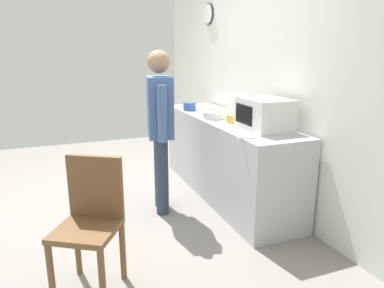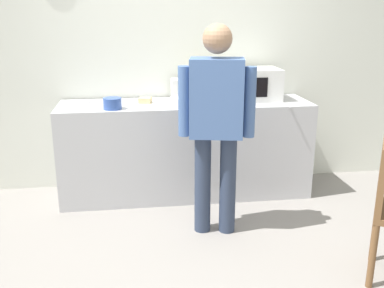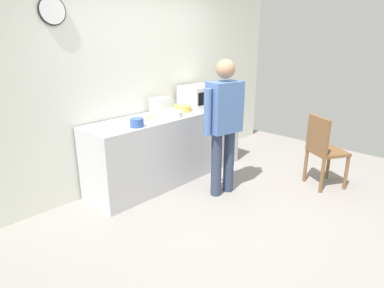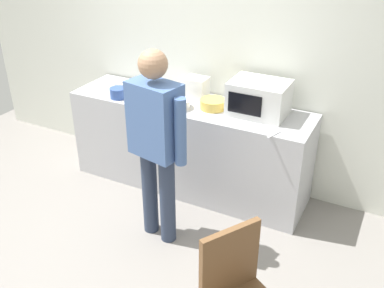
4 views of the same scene
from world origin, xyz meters
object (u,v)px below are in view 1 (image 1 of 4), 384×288
toaster (239,109)px  cereal_bowl (237,118)px  microwave (265,114)px  mixing_bowl (213,115)px  salad_bowl (190,106)px  sandwich_plate (210,111)px  fork_utensil (246,138)px  person_standing (160,121)px  wooden_chair (91,218)px  spoon_utensil (208,106)px

toaster → cereal_bowl: bearing=-33.0°
microwave → mixing_bowl: (-0.70, -0.21, -0.11)m
salad_bowl → toaster: bearing=27.9°
sandwich_plate → fork_utensil: sandwich_plate is taller
sandwich_plate → salad_bowl: 0.33m
cereal_bowl → fork_utensil: (0.66, -0.26, -0.04)m
salad_bowl → toaster: 0.75m
mixing_bowl → fork_utensil: 0.97m
microwave → sandwich_plate: bearing=-174.5°
sandwich_plate → salad_bowl: size_ratio=1.53×
sandwich_plate → fork_utensil: 1.31m
microwave → person_standing: person_standing is taller
salad_bowl → toaster: size_ratio=0.73×
cereal_bowl → microwave: bearing=10.8°
microwave → cereal_bowl: microwave is taller
microwave → toaster: microwave is taller
toaster → person_standing: 0.98m
cereal_bowl → person_standing: (-0.12, -0.80, 0.01)m
microwave → fork_utensil: 0.45m
salad_bowl → person_standing: (0.80, -0.62, 0.00)m
mixing_bowl → microwave: bearing=16.8°
mixing_bowl → person_standing: person_standing is taller
microwave → salad_bowl: size_ratio=3.11×
salad_bowl → wooden_chair: 2.37m
sandwich_plate → fork_utensil: bearing=-10.5°
fork_utensil → mixing_bowl: bearing=172.5°
microwave → fork_utensil: (0.26, -0.34, -0.15)m
sandwich_plate → spoon_utensil: 0.54m
microwave → wooden_chair: 1.85m
salad_bowl → spoon_utensil: size_ratio=0.94×
salad_bowl → cereal_bowl: salad_bowl is taller
salad_bowl → cereal_bowl: size_ratio=0.68×
spoon_utensil → person_standing: bearing=-43.6°
spoon_utensil → person_standing: 1.41m
salad_bowl → wooden_chair: size_ratio=0.17×
spoon_utensil → wooden_chair: wooden_chair is taller
salad_bowl → wooden_chair: salad_bowl is taller
cereal_bowl → wooden_chair: bearing=-60.3°
mixing_bowl → fork_utensil: (0.96, -0.13, -0.03)m
salad_bowl → cereal_bowl: 0.94m
sandwich_plate → salad_bowl: salad_bowl is taller
salad_bowl → fork_utensil: (1.58, -0.08, -0.05)m
microwave → salad_bowl: microwave is taller
person_standing → fork_utensil: bearing=34.8°
sandwich_plate → person_standing: size_ratio=0.15×
toaster → spoon_utensil: 0.88m
salad_bowl → mixing_bowl: salad_bowl is taller
fork_utensil → wooden_chair: size_ratio=0.18×
spoon_utensil → mixing_bowl: bearing=-19.9°
fork_utensil → wooden_chair: 1.43m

